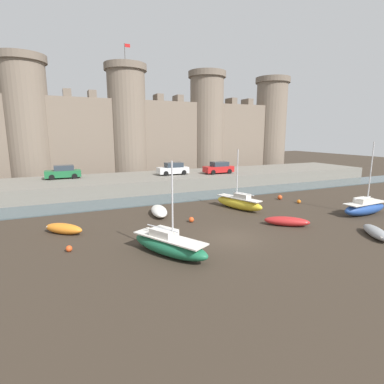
# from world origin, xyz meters

# --- Properties ---
(ground_plane) EXTENTS (160.00, 160.00, 0.00)m
(ground_plane) POSITION_xyz_m (0.00, 0.00, 0.00)
(ground_plane) COLOR #382D23
(water_channel) EXTENTS (80.00, 4.50, 0.10)m
(water_channel) POSITION_xyz_m (0.00, 13.62, 0.05)
(water_channel) COLOR #47565B
(water_channel) RESTS_ON ground
(quay_road) EXTENTS (68.48, 10.00, 1.66)m
(quay_road) POSITION_xyz_m (0.00, 20.87, 0.83)
(quay_road) COLOR slate
(quay_road) RESTS_ON ground
(castle) EXTENTS (63.01, 6.53, 20.57)m
(castle) POSITION_xyz_m (-0.00, 31.94, 7.85)
(castle) COLOR #7A6B5B
(castle) RESTS_ON ground
(sailboat_midflat_left) EXTENTS (3.94, 5.57, 5.62)m
(sailboat_midflat_left) POSITION_xyz_m (-4.90, -1.02, 0.63)
(sailboat_midflat_left) COLOR #1E6B47
(sailboat_midflat_left) RESTS_ON ground
(sailboat_near_channel_right) EXTENTS (5.17, 1.76, 6.43)m
(sailboat_near_channel_right) POSITION_xyz_m (13.97, 0.36, 0.66)
(sailboat_near_channel_right) COLOR #234793
(sailboat_near_channel_right) RESTS_ON ground
(rowboat_near_channel_left) EXTENTS (1.98, 3.93, 0.74)m
(rowboat_near_channel_left) POSITION_xyz_m (-2.74, 7.67, 0.39)
(rowboat_near_channel_left) COLOR silver
(rowboat_near_channel_left) RESTS_ON ground
(sailboat_foreground_centre) EXTENTS (2.81, 5.39, 5.66)m
(sailboat_foreground_centre) POSITION_xyz_m (4.88, 6.61, 0.65)
(sailboat_foreground_centre) COLOR yellow
(sailboat_foreground_centre) RESTS_ON ground
(rowboat_foreground_right) EXTENTS (2.91, 2.74, 0.76)m
(rowboat_foreground_right) POSITION_xyz_m (-10.55, 5.66, 0.40)
(rowboat_foreground_right) COLOR orange
(rowboat_foreground_right) RESTS_ON ground
(rowboat_midflat_right) EXTENTS (3.35, 2.93, 0.72)m
(rowboat_midflat_right) POSITION_xyz_m (5.45, 0.62, 0.38)
(rowboat_midflat_right) COLOR red
(rowboat_midflat_right) RESTS_ON ground
(rowboat_foreground_left) EXTENTS (2.60, 3.33, 0.65)m
(rowboat_foreground_left) POSITION_xyz_m (9.37, -3.91, 0.34)
(rowboat_foreground_left) COLOR gray
(rowboat_foreground_left) RESTS_ON ground
(mooring_buoy_mid_mud) EXTENTS (0.50, 0.50, 0.50)m
(mooring_buoy_mid_mud) POSITION_xyz_m (11.27, 8.35, 0.25)
(mooring_buoy_mid_mud) COLOR #E04C1E
(mooring_buoy_mid_mud) RESTS_ON ground
(mooring_buoy_near_channel) EXTENTS (0.39, 0.39, 0.39)m
(mooring_buoy_near_channel) POSITION_xyz_m (-10.34, 1.91, 0.20)
(mooring_buoy_near_channel) COLOR #E04C1E
(mooring_buoy_near_channel) RESTS_ON ground
(mooring_buoy_off_centre) EXTENTS (0.43, 0.43, 0.43)m
(mooring_buoy_off_centre) POSITION_xyz_m (-1.01, 4.52, 0.22)
(mooring_buoy_off_centre) COLOR #E04C1E
(mooring_buoy_off_centre) RESTS_ON ground
(mooring_buoy_near_shore) EXTENTS (0.40, 0.40, 0.40)m
(mooring_buoy_near_shore) POSITION_xyz_m (11.84, 6.09, 0.20)
(mooring_buoy_near_shore) COLOR orange
(mooring_buoy_near_shore) RESTS_ON ground
(car_quay_centre_west) EXTENTS (4.12, 1.91, 1.62)m
(car_quay_centre_west) POSITION_xyz_m (9.61, 19.17, 2.44)
(car_quay_centre_west) COLOR red
(car_quay_centre_west) RESTS_ON quay_road
(car_quay_centre_east) EXTENTS (4.12, 1.91, 1.62)m
(car_quay_centre_east) POSITION_xyz_m (3.42, 20.60, 2.44)
(car_quay_centre_east) COLOR silver
(car_quay_centre_east) RESTS_ON quay_road
(car_quay_east) EXTENTS (4.12, 1.91, 1.62)m
(car_quay_east) POSITION_xyz_m (-10.13, 22.78, 2.44)
(car_quay_east) COLOR #1E6638
(car_quay_east) RESTS_ON quay_road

